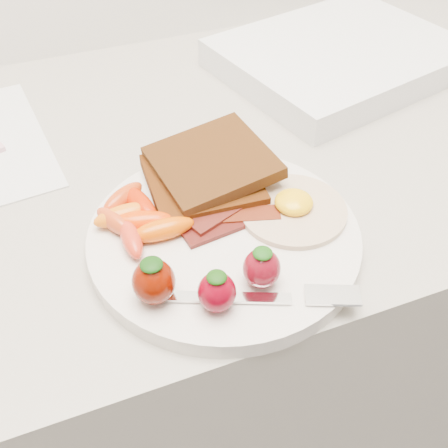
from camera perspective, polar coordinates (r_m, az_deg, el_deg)
name	(u,v)px	position (r m, az deg, el deg)	size (l,w,h in m)	color
counter	(185,361)	(1.02, -3.97, -13.68)	(2.00, 0.60, 0.90)	gray
plate	(224,238)	(0.56, 0.00, -1.41)	(0.27, 0.27, 0.02)	silver
toast_lower	(202,181)	(0.60, -2.22, 4.43)	(0.11, 0.11, 0.01)	#351B05
toast_upper	(212,162)	(0.60, -1.23, 6.29)	(0.12, 0.12, 0.01)	black
fried_egg	(293,208)	(0.58, 7.03, 1.65)	(0.14, 0.14, 0.02)	silver
bacon_strips	(229,217)	(0.56, 0.56, 0.70)	(0.10, 0.06, 0.01)	black
baby_carrots	(135,218)	(0.56, -8.99, 0.65)	(0.09, 0.11, 0.02)	orange
strawberries	(204,280)	(0.48, -2.01, -5.69)	(0.13, 0.06, 0.05)	#5A0D00
fork	(274,296)	(0.50, 5.09, -7.34)	(0.17, 0.08, 0.00)	white
appliance	(339,57)	(0.87, 11.65, 16.30)	(0.32, 0.26, 0.04)	silver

